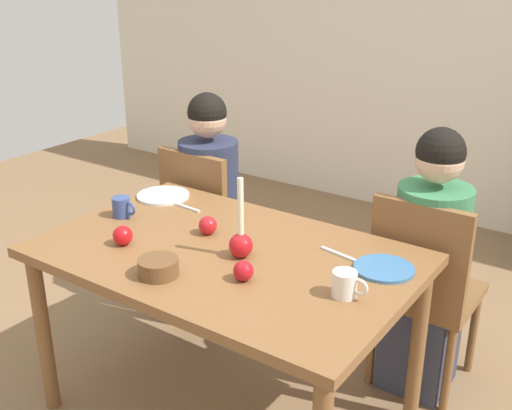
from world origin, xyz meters
TOP-DOWN VIEW (x-y plane):
  - back_wall at (0.00, 2.60)m, footprint 6.40×0.10m
  - dining_table at (0.00, 0.00)m, footprint 1.40×0.90m
  - chair_left at (-0.59, 0.61)m, footprint 0.40×0.40m
  - chair_right at (0.56, 0.61)m, footprint 0.40×0.40m
  - person_left_child at (-0.59, 0.64)m, footprint 0.30×0.30m
  - person_right_child at (0.56, 0.64)m, footprint 0.30×0.30m
  - candle_centerpiece at (0.08, -0.01)m, footprint 0.09×0.09m
  - plate_left at (-0.58, 0.29)m, footprint 0.24×0.24m
  - plate_right at (0.55, 0.20)m, footprint 0.21×0.21m
  - mug_left at (-0.56, 0.02)m, footprint 0.12×0.08m
  - mug_right at (0.52, -0.05)m, footprint 0.12×0.08m
  - fork_left at (-0.41, 0.24)m, footprint 0.18×0.03m
  - fork_right at (0.37, 0.21)m, footprint 0.18×0.05m
  - bowl_walnuts at (-0.07, -0.28)m, footprint 0.14×0.14m
  - apple_near_candle at (-0.36, -0.18)m, footprint 0.08×0.08m
  - apple_by_left_plate at (-0.15, 0.08)m, footprint 0.07×0.07m
  - apple_by_right_mug at (0.19, -0.15)m, footprint 0.07×0.07m

SIDE VIEW (x-z plane):
  - chair_left at x=-0.59m, z-range 0.06..0.96m
  - chair_right at x=0.56m, z-range 0.06..0.96m
  - person_left_child at x=-0.59m, z-range -0.02..1.16m
  - person_right_child at x=0.56m, z-range -0.02..1.16m
  - dining_table at x=0.00m, z-range 0.29..1.04m
  - fork_left at x=-0.41m, z-range 0.75..0.76m
  - fork_right at x=0.37m, z-range 0.75..0.76m
  - plate_left at x=-0.58m, z-range 0.75..0.76m
  - plate_right at x=0.55m, z-range 0.75..0.76m
  - bowl_walnuts at x=-0.07m, z-range 0.75..0.81m
  - apple_by_right_mug at x=0.19m, z-range 0.75..0.82m
  - apple_by_left_plate at x=-0.15m, z-range 0.75..0.82m
  - apple_near_candle at x=-0.36m, z-range 0.75..0.83m
  - mug_left at x=-0.56m, z-range 0.75..0.84m
  - mug_right at x=0.52m, z-range 0.75..0.84m
  - candle_centerpiece at x=0.08m, z-range 0.66..0.97m
  - back_wall at x=0.00m, z-range 0.00..2.60m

